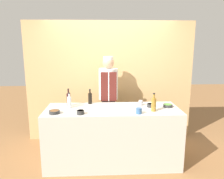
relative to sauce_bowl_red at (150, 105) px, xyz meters
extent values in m
plane|color=olive|center=(-0.63, -0.05, -0.97)|extent=(14.00, 14.00, 0.00)
cube|color=tan|center=(-0.63, 1.01, 0.23)|extent=(3.35, 0.18, 2.40)
cube|color=beige|center=(-0.63, -0.05, -0.50)|extent=(2.15, 0.78, 0.94)
cylinder|color=#2D2D2D|center=(0.00, 0.00, 0.00)|extent=(0.11, 0.11, 0.06)
cylinder|color=red|center=(0.00, 0.00, 0.02)|extent=(0.09, 0.09, 0.02)
cylinder|color=#2D2D2D|center=(-1.11, -0.32, 0.00)|extent=(0.11, 0.11, 0.06)
cylinder|color=silver|center=(-1.11, -0.32, 0.02)|extent=(0.09, 0.09, 0.02)
cylinder|color=#2D2D2D|center=(-1.50, -0.27, -0.01)|extent=(0.16, 0.16, 0.05)
cylinder|color=brown|center=(-1.50, -0.27, 0.01)|extent=(0.13, 0.13, 0.01)
cylinder|color=#2D2D2D|center=(0.29, -0.01, -0.01)|extent=(0.16, 0.16, 0.04)
cylinder|color=green|center=(0.29, -0.01, 0.01)|extent=(0.13, 0.13, 0.01)
cube|color=white|center=(-0.47, -0.02, -0.02)|extent=(0.28, 0.21, 0.02)
cylinder|color=black|center=(-1.35, 0.14, 0.08)|extent=(0.06, 0.06, 0.21)
cylinder|color=black|center=(-1.35, 0.14, 0.21)|extent=(0.02, 0.02, 0.06)
cylinder|color=black|center=(-1.35, 0.14, 0.25)|extent=(0.03, 0.03, 0.02)
cylinder|color=silver|center=(-1.32, 0.03, 0.06)|extent=(0.06, 0.06, 0.18)
cylinder|color=silver|center=(-1.32, 0.03, 0.18)|extent=(0.03, 0.03, 0.06)
cylinder|color=black|center=(-1.32, 0.03, 0.21)|extent=(0.03, 0.03, 0.02)
cylinder|color=black|center=(-1.00, 0.25, 0.06)|extent=(0.07, 0.07, 0.19)
cylinder|color=black|center=(-1.00, 0.25, 0.18)|extent=(0.03, 0.03, 0.06)
cylinder|color=black|center=(-1.00, 0.25, 0.22)|extent=(0.03, 0.03, 0.02)
cylinder|color=olive|center=(0.00, -0.22, 0.07)|extent=(0.07, 0.07, 0.20)
cylinder|color=olive|center=(0.00, -0.22, 0.20)|extent=(0.03, 0.03, 0.06)
cylinder|color=black|center=(0.00, -0.22, 0.24)|extent=(0.03, 0.03, 0.02)
cylinder|color=#386093|center=(-0.25, -0.34, 0.01)|extent=(0.09, 0.09, 0.09)
cylinder|color=#B7B7BC|center=(-0.14, 0.11, 0.01)|extent=(0.07, 0.07, 0.08)
cylinder|color=#28282D|center=(-0.67, 0.57, -0.50)|extent=(0.26, 0.26, 0.94)
cylinder|color=silver|center=(-0.67, 0.57, 0.26)|extent=(0.35, 0.35, 0.57)
cube|color=#561E19|center=(-0.67, 0.40, 0.24)|extent=(0.28, 0.02, 0.53)
sphere|color=tan|center=(-0.67, 0.57, 0.65)|extent=(0.21, 0.21, 0.21)
cylinder|color=white|center=(-0.67, 0.57, 0.73)|extent=(0.18, 0.18, 0.07)
camera|label=1|loc=(-0.80, -3.41, 0.99)|focal=35.00mm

